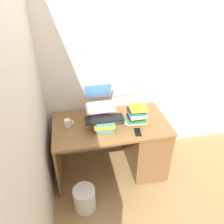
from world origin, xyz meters
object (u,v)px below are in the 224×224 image
object	(u,v)px
book_stack_side	(137,115)
computer_mouse	(125,123)
book_stack_tall	(100,115)
cell_phone	(138,132)
desk	(137,143)
keyboard	(104,119)
laptop	(99,100)
wastebasket	(85,199)
book_stack_keyboard_riser	(104,124)
mug	(68,123)

from	to	relation	value
book_stack_side	computer_mouse	bearing A→B (deg)	-174.99
book_stack_tall	cell_phone	xyz separation A→B (m)	(0.37, -0.29, -0.09)
desk	keyboard	bearing A→B (deg)	-170.34
laptop	book_stack_side	bearing A→B (deg)	-22.96
keyboard	wastebasket	world-z (taller)	keyboard
computer_mouse	desk	bearing A→B (deg)	6.09
book_stack_keyboard_riser	computer_mouse	xyz separation A→B (m)	(0.25, 0.05, -0.05)
laptop	cell_phone	bearing A→B (deg)	-44.94
laptop	cell_phone	xyz separation A→B (m)	(0.36, -0.36, -0.24)
keyboard	wastebasket	bearing A→B (deg)	-125.86
mug	wastebasket	size ratio (longest dim) A/B	0.39
desk	cell_phone	world-z (taller)	cell_phone
desk	book_stack_side	world-z (taller)	book_stack_side
book_stack_keyboard_riser	keyboard	size ratio (longest dim) A/B	0.55
book_stack_tall	book_stack_side	bearing A→B (deg)	-13.67
book_stack_tall	book_stack_keyboard_riser	xyz separation A→B (m)	(0.02, -0.16, -0.03)
laptop	cell_phone	world-z (taller)	laptop
book_stack_keyboard_riser	book_stack_side	size ratio (longest dim) A/B	0.97
desk	computer_mouse	xyz separation A→B (m)	(-0.17, -0.02, 0.35)
book_stack_tall	cell_phone	world-z (taller)	book_stack_tall
book_stack_tall	mug	size ratio (longest dim) A/B	1.99
keyboard	cell_phone	size ratio (longest dim) A/B	3.09
book_stack_side	wastebasket	distance (m)	1.08
wastebasket	laptop	bearing A→B (deg)	66.01
desk	book_stack_tall	bearing A→B (deg)	168.36
desk	wastebasket	bearing A→B (deg)	-146.75
laptop	wastebasket	xyz separation A→B (m)	(-0.28, -0.64, -0.83)
book_stack_keyboard_riser	mug	bearing A→B (deg)	160.47
mug	wastebasket	xyz separation A→B (m)	(0.09, -0.54, -0.64)
computer_mouse	mug	size ratio (longest dim) A/B	0.95
mug	cell_phone	size ratio (longest dim) A/B	0.80
computer_mouse	book_stack_tall	bearing A→B (deg)	158.14
book_stack_keyboard_riser	laptop	world-z (taller)	laptop
book_stack_side	laptop	xyz separation A→B (m)	(-0.40, 0.17, 0.14)
book_stack_tall	cell_phone	distance (m)	0.47
cell_phone	book_stack_side	bearing A→B (deg)	86.52
wastebasket	mug	bearing A→B (deg)	99.66
desk	keyboard	size ratio (longest dim) A/B	3.16
wastebasket	cell_phone	bearing A→B (deg)	23.25
desk	laptop	size ratio (longest dim) A/B	3.84
computer_mouse	mug	world-z (taller)	mug
computer_mouse	wastebasket	bearing A→B (deg)	-140.48
book_stack_side	wastebasket	bearing A→B (deg)	-145.62
book_stack_side	cell_phone	distance (m)	0.22
cell_phone	wastebasket	xyz separation A→B (m)	(-0.65, -0.28, -0.60)
laptop	keyboard	world-z (taller)	laptop
desk	mug	bearing A→B (deg)	175.27
desk	book_stack_side	xyz separation A→B (m)	(-0.04, -0.01, 0.44)
cell_phone	wastebasket	distance (m)	0.92
desk	wastebasket	xyz separation A→B (m)	(-0.73, -0.48, -0.26)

